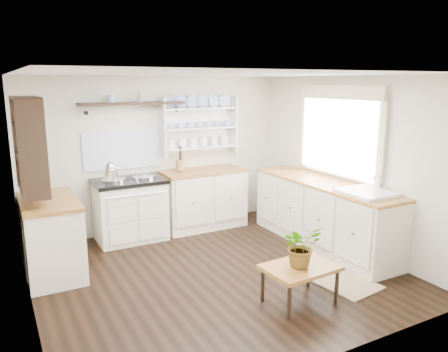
# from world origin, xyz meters

# --- Properties ---
(floor) EXTENTS (4.00, 3.80, 0.01)m
(floor) POSITION_xyz_m (0.00, 0.00, 0.00)
(floor) COLOR black
(floor) RESTS_ON ground
(wall_back) EXTENTS (4.00, 0.02, 2.30)m
(wall_back) POSITION_xyz_m (0.00, 1.90, 1.15)
(wall_back) COLOR beige
(wall_back) RESTS_ON ground
(wall_right) EXTENTS (0.02, 3.80, 2.30)m
(wall_right) POSITION_xyz_m (2.00, 0.00, 1.15)
(wall_right) COLOR beige
(wall_right) RESTS_ON ground
(wall_left) EXTENTS (0.02, 3.80, 2.30)m
(wall_left) POSITION_xyz_m (-2.00, 0.00, 1.15)
(wall_left) COLOR beige
(wall_left) RESTS_ON ground
(ceiling) EXTENTS (4.00, 3.80, 0.01)m
(ceiling) POSITION_xyz_m (0.00, 0.00, 2.30)
(ceiling) COLOR white
(ceiling) RESTS_ON wall_back
(window) EXTENTS (0.08, 1.55, 1.22)m
(window) POSITION_xyz_m (1.95, 0.15, 1.56)
(window) COLOR white
(window) RESTS_ON wall_right
(aga_cooker) EXTENTS (0.98, 0.69, 0.91)m
(aga_cooker) POSITION_xyz_m (-0.56, 1.57, 0.45)
(aga_cooker) COLOR #EEE6CE
(aga_cooker) RESTS_ON floor
(back_cabinets) EXTENTS (1.27, 0.63, 0.90)m
(back_cabinets) POSITION_xyz_m (0.60, 1.60, 0.46)
(back_cabinets) COLOR #EEE3CD
(back_cabinets) RESTS_ON floor
(right_cabinets) EXTENTS (0.62, 2.43, 0.90)m
(right_cabinets) POSITION_xyz_m (1.70, 0.10, 0.46)
(right_cabinets) COLOR #EEE3CD
(right_cabinets) RESTS_ON floor
(belfast_sink) EXTENTS (0.55, 0.60, 0.45)m
(belfast_sink) POSITION_xyz_m (1.70, -0.65, 0.80)
(belfast_sink) COLOR white
(belfast_sink) RESTS_ON right_cabinets
(left_cabinets) EXTENTS (0.62, 1.13, 0.90)m
(left_cabinets) POSITION_xyz_m (-1.70, 0.90, 0.46)
(left_cabinets) COLOR #EEE3CD
(left_cabinets) RESTS_ON floor
(plate_rack) EXTENTS (1.20, 0.22, 0.90)m
(plate_rack) POSITION_xyz_m (0.65, 1.86, 1.56)
(plate_rack) COLOR white
(plate_rack) RESTS_ON wall_back
(high_shelf) EXTENTS (1.50, 0.29, 0.16)m
(high_shelf) POSITION_xyz_m (-0.40, 1.78, 1.91)
(high_shelf) COLOR black
(high_shelf) RESTS_ON wall_back
(left_shelving) EXTENTS (0.28, 0.80, 1.05)m
(left_shelving) POSITION_xyz_m (-1.84, 0.90, 1.55)
(left_shelving) COLOR black
(left_shelving) RESTS_ON wall_left
(kettle) EXTENTS (0.19, 0.19, 0.23)m
(kettle) POSITION_xyz_m (-0.84, 1.45, 1.05)
(kettle) COLOR silver
(kettle) RESTS_ON aga_cooker
(utensil_crock) EXTENTS (0.13, 0.13, 0.15)m
(utensil_crock) POSITION_xyz_m (0.26, 1.68, 0.99)
(utensil_crock) COLOR #A0623A
(utensil_crock) RESTS_ON back_cabinets
(center_table) EXTENTS (0.76, 0.56, 0.39)m
(center_table) POSITION_xyz_m (0.43, -1.03, 0.35)
(center_table) COLOR brown
(center_table) RESTS_ON floor
(potted_plant) EXTENTS (0.41, 0.37, 0.43)m
(potted_plant) POSITION_xyz_m (0.43, -1.03, 0.61)
(potted_plant) COLOR #3F7233
(potted_plant) RESTS_ON center_table
(floor_rug) EXTENTS (0.66, 0.91, 0.02)m
(floor_rug) POSITION_xyz_m (1.12, -0.88, 0.01)
(floor_rug) COLOR olive
(floor_rug) RESTS_ON floor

